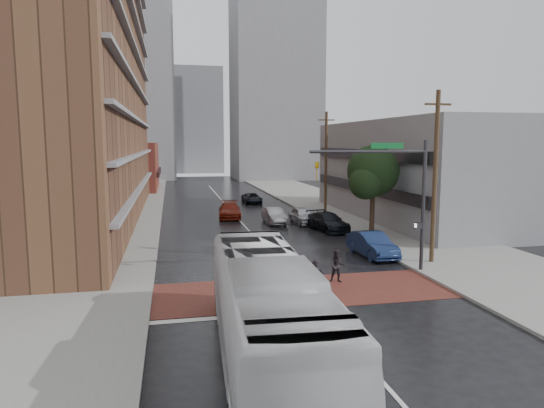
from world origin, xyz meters
TOP-DOWN VIEW (x-y plane):
  - ground at (0.00, 0.00)m, footprint 160.00×160.00m
  - crosswalk at (0.00, 0.50)m, footprint 14.00×5.00m
  - sidewalk_west at (-11.50, 25.00)m, footprint 9.00×90.00m
  - sidewalk_east at (11.50, 25.00)m, footprint 9.00×90.00m
  - apartment_block at (-14.00, 24.00)m, footprint 10.00×44.00m
  - storefront_west at (-12.00, 54.00)m, footprint 8.00×16.00m
  - building_east at (16.50, 20.00)m, footprint 11.00×26.00m
  - distant_tower_west at (-14.00, 78.00)m, footprint 18.00×16.00m
  - distant_tower_east at (14.00, 72.00)m, footprint 16.00×14.00m
  - distant_tower_center at (0.00, 95.00)m, footprint 12.00×10.00m
  - street_tree at (8.52, 12.03)m, footprint 4.20×4.10m
  - signal_mast at (5.85, 2.50)m, footprint 6.50×0.30m
  - utility_pole_near at (8.80, 4.00)m, footprint 1.60×0.26m
  - utility_pole_far at (8.80, 24.00)m, footprint 1.60×0.26m
  - transit_bus at (-3.11, -6.70)m, footprint 3.55×12.62m
  - pedestrian_a at (0.27, -0.85)m, footprint 0.74×0.56m
  - pedestrian_b at (2.14, 1.57)m, footprint 0.98×0.87m
  - car_travel_a at (-1.57, 8.83)m, footprint 2.21×4.20m
  - car_travel_b at (2.75, 19.75)m, footprint 1.61×4.25m
  - car_travel_c at (-0.69, 23.79)m, footprint 2.43×5.10m
  - suv_travel at (3.17, 34.26)m, footprint 2.02×4.25m
  - car_parked_near at (6.15, 6.51)m, footprint 1.88×4.66m
  - car_parked_mid at (6.30, 15.61)m, footprint 2.78×5.19m
  - car_parked_far at (5.20, 19.27)m, footprint 1.88×4.29m

SIDE VIEW (x-z plane):
  - ground at x=0.00m, z-range 0.00..0.00m
  - crosswalk at x=0.00m, z-range 0.00..0.02m
  - sidewalk_west at x=-11.50m, z-range 0.00..0.15m
  - sidewalk_east at x=11.50m, z-range 0.00..0.15m
  - suv_travel at x=3.17m, z-range 0.00..1.17m
  - car_travel_a at x=-1.57m, z-range 0.00..1.36m
  - car_travel_b at x=2.75m, z-range 0.00..1.38m
  - car_parked_mid at x=6.30m, z-range 0.00..1.43m
  - car_travel_c at x=-0.69m, z-range 0.00..1.43m
  - car_parked_far at x=5.20m, z-range 0.00..1.44m
  - car_parked_near at x=6.15m, z-range 0.00..1.51m
  - pedestrian_b at x=2.14m, z-range 0.00..1.69m
  - pedestrian_a at x=0.27m, z-range 0.00..1.84m
  - transit_bus at x=-3.11m, z-range 0.00..3.48m
  - storefront_west at x=-12.00m, z-range 0.00..7.00m
  - building_east at x=16.50m, z-range 0.00..9.00m
  - signal_mast at x=5.85m, z-range 1.13..8.33m
  - street_tree at x=8.52m, z-range 1.28..8.18m
  - utility_pole_near at x=8.80m, z-range 0.14..10.14m
  - utility_pole_far at x=8.80m, z-range 0.14..10.14m
  - distant_tower_center at x=0.00m, z-range 0.00..24.00m
  - apartment_block at x=-14.00m, z-range 0.00..28.00m
  - distant_tower_west at x=-14.00m, z-range 0.00..32.00m
  - distant_tower_east at x=14.00m, z-range 0.00..36.00m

